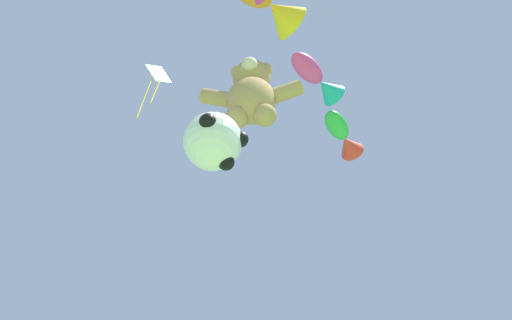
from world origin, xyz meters
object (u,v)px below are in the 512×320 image
at_px(fish_kite_emerald, 343,136).
at_px(fish_kite_magenta, 318,79).
at_px(teddy_bear_kite, 251,93).
at_px(fish_kite_tangerine, 265,0).
at_px(soccer_ball_kite, 214,142).
at_px(diamond_kite, 156,79).

height_order(fish_kite_emerald, fish_kite_magenta, fish_kite_magenta).
height_order(teddy_bear_kite, fish_kite_tangerine, fish_kite_tangerine).
distance_m(fish_kite_emerald, fish_kite_magenta, 1.63).
height_order(teddy_bear_kite, fish_kite_emerald, fish_kite_emerald).
distance_m(soccer_ball_kite, fish_kite_magenta, 4.67).
bearing_deg(fish_kite_emerald, fish_kite_magenta, -112.78).
height_order(fish_kite_emerald, fish_kite_tangerine, fish_kite_tangerine).
bearing_deg(soccer_ball_kite, fish_kite_tangerine, -36.27).
relative_size(fish_kite_magenta, diamond_kite, 0.61).
xyz_separation_m(teddy_bear_kite, diamond_kite, (-2.87, 1.25, 3.30)).
xyz_separation_m(soccer_ball_kite, fish_kite_magenta, (2.11, 1.30, 3.96)).
height_order(fish_kite_magenta, diamond_kite, diamond_kite).
height_order(teddy_bear_kite, fish_kite_magenta, fish_kite_magenta).
distance_m(fish_kite_emerald, fish_kite_tangerine, 3.90).
distance_m(fish_kite_emerald, diamond_kite, 5.42).
bearing_deg(fish_kite_magenta, fish_kite_emerald, 67.22).
distance_m(fish_kite_magenta, fish_kite_tangerine, 2.32).
relative_size(soccer_ball_kite, fish_kite_magenta, 0.63).
xyz_separation_m(fish_kite_magenta, fish_kite_tangerine, (-1.15, -2.00, 0.22)).
xyz_separation_m(teddy_bear_kite, fish_kite_tangerine, (0.40, -0.92, 2.43)).
distance_m(teddy_bear_kite, fish_kite_magenta, 2.91).
bearing_deg(fish_kite_tangerine, teddy_bear_kite, 113.36).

